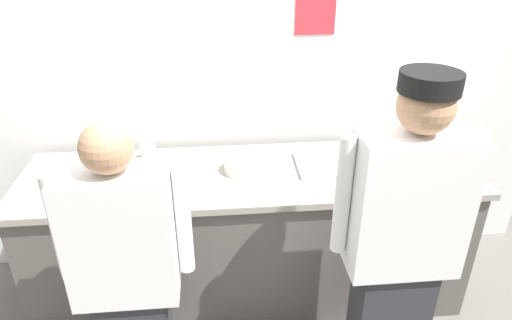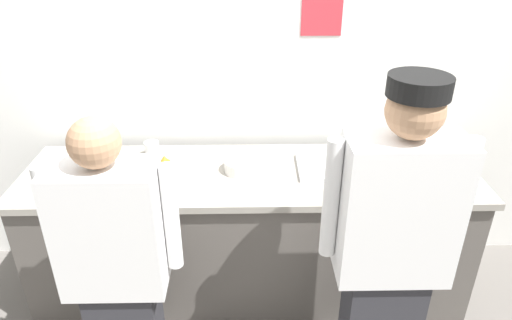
# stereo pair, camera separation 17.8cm
# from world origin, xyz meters

# --- Properties ---
(wall_back) EXTENTS (4.20, 0.11, 2.86)m
(wall_back) POSITION_xyz_m (0.00, 0.90, 1.43)
(wall_back) COLOR white
(wall_back) RESTS_ON ground
(prep_counter) EXTENTS (2.67, 0.75, 0.92)m
(prep_counter) POSITION_xyz_m (0.00, 0.39, 0.46)
(prep_counter) COLOR #56514C
(prep_counter) RESTS_ON ground
(chef_near_left) EXTENTS (0.59, 0.24, 1.59)m
(chef_near_left) POSITION_xyz_m (-0.60, -0.36, 0.84)
(chef_near_left) COLOR #2D2D33
(chef_near_left) RESTS_ON ground
(chef_center) EXTENTS (0.63, 0.24, 1.75)m
(chef_center) POSITION_xyz_m (0.62, -0.38, 0.94)
(chef_center) COLOR #2D2D33
(chef_center) RESTS_ON ground
(plate_stack_front) EXTENTS (0.21, 0.21, 0.07)m
(plate_stack_front) POSITION_xyz_m (-0.04, 0.41, 0.96)
(plate_stack_front) COLOR white
(plate_stack_front) RESTS_ON prep_counter
(plate_stack_rear) EXTENTS (0.23, 0.23, 0.05)m
(plate_stack_rear) POSITION_xyz_m (-0.87, 0.26, 0.95)
(plate_stack_rear) COLOR white
(plate_stack_rear) RESTS_ON prep_counter
(mixing_bowl_steel) EXTENTS (0.32, 0.32, 0.11)m
(mixing_bowl_steel) POSITION_xyz_m (1.01, 0.37, 0.98)
(mixing_bowl_steel) COLOR #B7BABF
(mixing_bowl_steel) RESTS_ON prep_counter
(sheet_tray) EXTENTS (0.46, 0.34, 0.02)m
(sheet_tray) POSITION_xyz_m (0.51, 0.42, 0.93)
(sheet_tray) COLOR #B7BABF
(sheet_tray) RESTS_ON prep_counter
(squeeze_bottle_primary) EXTENTS (0.06, 0.06, 0.18)m
(squeeze_bottle_primary) POSITION_xyz_m (-0.46, 0.26, 1.01)
(squeeze_bottle_primary) COLOR orange
(squeeze_bottle_primary) RESTS_ON prep_counter
(ramekin_yellow_sauce) EXTENTS (0.10, 0.10, 0.04)m
(ramekin_yellow_sauce) POSITION_xyz_m (-0.81, 0.55, 0.95)
(ramekin_yellow_sauce) COLOR white
(ramekin_yellow_sauce) RESTS_ON prep_counter
(ramekin_red_sauce) EXTENTS (0.10, 0.10, 0.05)m
(ramekin_red_sauce) POSITION_xyz_m (-1.06, 0.32, 0.95)
(ramekin_red_sauce) COLOR white
(ramekin_red_sauce) RESTS_ON prep_counter
(deli_cup) EXTENTS (0.09, 0.09, 0.10)m
(deli_cup) POSITION_xyz_m (-0.61, 0.61, 0.97)
(deli_cup) COLOR white
(deli_cup) RESTS_ON prep_counter
(chefs_knife) EXTENTS (0.28, 0.03, 0.02)m
(chefs_knife) POSITION_xyz_m (0.04, 0.54, 0.93)
(chefs_knife) COLOR #B7BABF
(chefs_knife) RESTS_ON prep_counter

